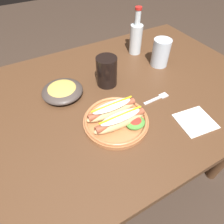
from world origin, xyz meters
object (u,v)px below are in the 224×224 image
soda_cup (107,71)px  glass_bottle (136,37)px  napkin (195,121)px  fork (158,98)px  water_cup (161,53)px  hot_dog_plate (117,118)px  side_bowl (62,91)px

soda_cup → glass_bottle: bearing=32.8°
glass_bottle → napkin: glass_bottle is taller
soda_cup → fork: bearing=-54.2°
napkin → fork: bearing=104.4°
water_cup → napkin: size_ratio=1.01×
soda_cup → water_cup: same height
napkin → hot_dog_plate: bearing=152.2°
fork → soda_cup: bearing=124.1°
soda_cup → water_cup: 0.30m
glass_bottle → side_bowl: bearing=-162.3°
side_bowl → napkin: 0.54m
hot_dog_plate → fork: hot_dog_plate is taller
hot_dog_plate → side_bowl: 0.27m
hot_dog_plate → fork: size_ratio=2.00×
water_cup → side_bowl: (-0.50, 0.01, -0.04)m
soda_cup → water_cup: bearing=1.9°
glass_bottle → side_bowl: size_ratio=1.37×
hot_dog_plate → water_cup: water_cup is taller
soda_cup → side_bowl: 0.21m
napkin → water_cup: bearing=72.1°
glass_bottle → napkin: 0.54m
water_cup → napkin: water_cup is taller
napkin → glass_bottle: bearing=81.4°
glass_bottle → side_bowl: glass_bottle is taller
side_bowl → soda_cup: bearing=-6.0°
side_bowl → glass_bottle: bearing=17.7°
side_bowl → napkin: size_ratio=1.32×
fork → soda_cup: soda_cup is taller
fork → glass_bottle: 0.39m
hot_dog_plate → napkin: bearing=-27.8°
glass_bottle → napkin: size_ratio=1.80×
fork → side_bowl: size_ratio=0.70×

